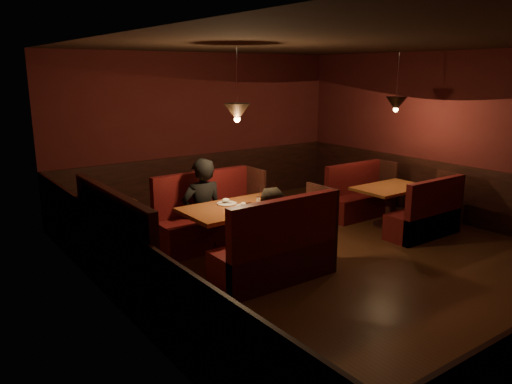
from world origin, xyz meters
TOP-DOWN VIEW (x-y plane):
  - room at (-0.28, 0.05)m, footprint 6.02×7.02m
  - main_table at (-1.13, 0.55)m, footprint 1.48×0.90m
  - main_bench_far at (-1.11, 1.39)m, footprint 1.63×0.58m
  - main_bench_near at (-1.11, -0.29)m, footprint 1.63×0.58m
  - second_table at (1.84, 0.43)m, footprint 1.21×0.77m
  - second_bench_far at (1.87, 1.15)m, footprint 1.34×0.50m
  - second_bench_near at (1.87, -0.30)m, footprint 1.34×0.50m
  - diner_a at (-1.31, 1.23)m, footprint 0.67×0.47m
  - diner_b at (-0.97, -0.02)m, footprint 0.83×0.71m

SIDE VIEW (x-z plane):
  - second_bench_far at x=1.87m, z-range -0.17..0.78m
  - second_bench_near at x=1.87m, z-range -0.17..0.78m
  - main_bench_far at x=-1.11m, z-range -0.20..0.91m
  - main_bench_near at x=-1.11m, z-range -0.20..0.91m
  - second_table at x=1.84m, z-range 0.16..0.85m
  - main_table at x=-1.13m, z-range 0.09..1.13m
  - diner_b at x=-0.97m, z-range 0.00..1.49m
  - diner_a at x=-1.31m, z-range 0.00..1.72m
  - room at x=-0.28m, z-range -0.41..2.51m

